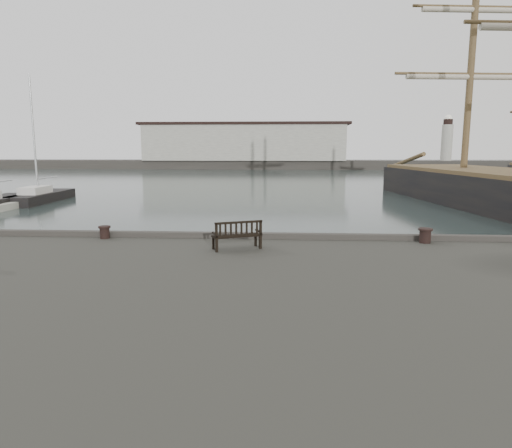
{
  "coord_description": "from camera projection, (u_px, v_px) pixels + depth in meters",
  "views": [
    {
      "loc": [
        1.51,
        -15.11,
        4.5
      ],
      "look_at": [
        0.59,
        -0.5,
        2.1
      ],
      "focal_mm": 32.0,
      "sensor_mm": 36.0,
      "label": 1
    }
  ],
  "objects": [
    {
      "name": "bench",
      "position": [
        237.0,
        240.0,
        13.56
      ],
      "size": [
        1.54,
        1.04,
        0.84
      ],
      "rotation": [
        0.0,
        0.0,
        0.41
      ],
      "color": "black",
      "rests_on": "quay"
    },
    {
      "name": "ground",
      "position": [
        240.0,
        282.0,
        15.7
      ],
      "size": [
        400.0,
        400.0,
        0.0
      ],
      "primitive_type": "plane",
      "color": "black",
      "rests_on": "ground"
    },
    {
      "name": "bollard_right",
      "position": [
        425.0,
        236.0,
        14.48
      ],
      "size": [
        0.54,
        0.54,
        0.46
      ],
      "primitive_type": "cylinder",
      "rotation": [
        0.0,
        0.0,
        -0.25
      ],
      "color": "black",
      "rests_on": "quay"
    },
    {
      "name": "breakwater",
      "position": [
        259.0,
        150.0,
        105.9
      ],
      "size": [
        140.0,
        9.5,
        12.2
      ],
      "color": "#383530",
      "rests_on": "ground"
    },
    {
      "name": "yacht_d",
      "position": [
        41.0,
        199.0,
        39.58
      ],
      "size": [
        2.75,
        8.95,
        11.24
      ],
      "rotation": [
        0.0,
        0.0,
        0.04
      ],
      "color": "black",
      "rests_on": "ground"
    },
    {
      "name": "bollard_left",
      "position": [
        105.0,
        232.0,
        15.2
      ],
      "size": [
        0.49,
        0.49,
        0.42
      ],
      "primitive_type": "cylinder",
      "rotation": [
        0.0,
        0.0,
        0.29
      ],
      "color": "black",
      "rests_on": "quay"
    }
  ]
}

